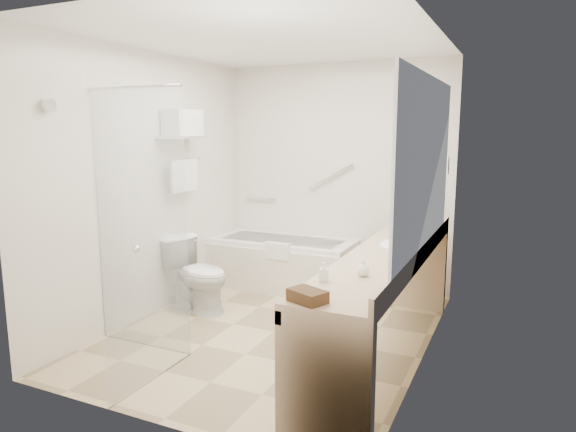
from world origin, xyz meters
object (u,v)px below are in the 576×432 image
at_px(toilet, 197,275).
at_px(amenity_basket, 307,296).
at_px(bathtub, 283,263).
at_px(water_bottle_left, 408,224).
at_px(vanity_counter, 385,281).

relative_size(toilet, amenity_basket, 3.57).
height_order(bathtub, water_bottle_left, water_bottle_left).
height_order(vanity_counter, water_bottle_left, water_bottle_left).
height_order(bathtub, vanity_counter, vanity_counter).
xyz_separation_m(toilet, amenity_basket, (1.85, -1.60, 0.53)).
xyz_separation_m(vanity_counter, toilet, (-1.97, 0.35, -0.28)).
xyz_separation_m(bathtub, toilet, (-0.45, -1.03, 0.08)).
bearing_deg(amenity_basket, bathtub, 117.96).
relative_size(vanity_counter, water_bottle_left, 15.26).
relative_size(amenity_basket, water_bottle_left, 1.16).
bearing_deg(toilet, amenity_basket, -116.94).
bearing_deg(bathtub, amenity_basket, -62.04).
relative_size(toilet, water_bottle_left, 4.12).
distance_m(bathtub, toilet, 1.13).
bearing_deg(vanity_counter, water_bottle_left, 91.87).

